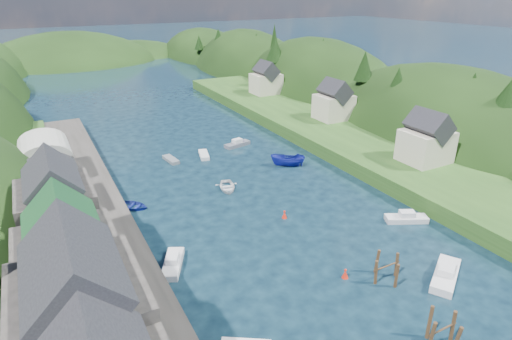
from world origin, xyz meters
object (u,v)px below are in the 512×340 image
piling_cluster_near (442,335)px  channel_buoy_near (345,274)px  piling_cluster_far (386,270)px  channel_buoy_far (284,215)px

piling_cluster_near → channel_buoy_near: (-0.99, 11.15, -0.91)m
piling_cluster_near → piling_cluster_far: piling_cluster_near is taller
piling_cluster_near → piling_cluster_far: bearing=74.4°
piling_cluster_near → channel_buoy_near: bearing=95.1°
piling_cluster_far → channel_buoy_near: (-3.49, 2.19, -0.64)m
channel_buoy_far → channel_buoy_near: bearing=-94.3°
channel_buoy_near → channel_buoy_far: (1.02, 13.68, 0.00)m
channel_buoy_near → channel_buoy_far: 13.72m
channel_buoy_far → piling_cluster_near: bearing=-90.1°
piling_cluster_near → piling_cluster_far: 9.31m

